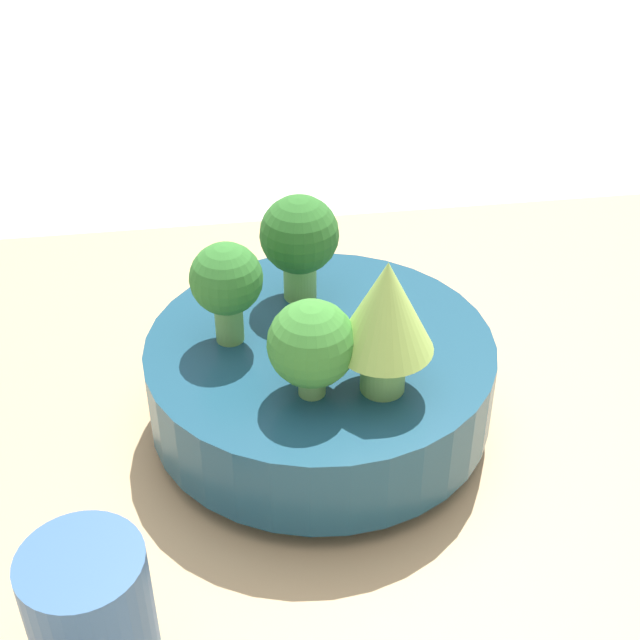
% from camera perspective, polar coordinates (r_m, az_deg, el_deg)
% --- Properties ---
extents(ground_plane, '(6.00, 6.00, 0.00)m').
position_cam_1_polar(ground_plane, '(0.68, 1.19, -10.91)').
color(ground_plane, beige).
extents(table, '(0.95, 0.72, 0.04)m').
position_cam_1_polar(table, '(0.67, 1.21, -9.81)').
color(table, tan).
rests_on(table, ground_plane).
extents(bowl, '(0.25, 0.25, 0.08)m').
position_cam_1_polar(bowl, '(0.65, 0.00, -3.76)').
color(bowl, navy).
rests_on(bowl, table).
extents(broccoli_floret_front, '(0.06, 0.06, 0.07)m').
position_cam_1_polar(broccoli_floret_front, '(0.57, -0.54, -1.60)').
color(broccoli_floret_front, '#609347').
rests_on(broccoli_floret_front, bowl).
extents(romanesco_piece_near, '(0.06, 0.06, 0.10)m').
position_cam_1_polar(romanesco_piece_near, '(0.56, 4.24, 0.46)').
color(romanesco_piece_near, '#609347').
rests_on(romanesco_piece_near, bowl).
extents(broccoli_floret_back, '(0.06, 0.06, 0.08)m').
position_cam_1_polar(broccoli_floret_back, '(0.66, -1.33, 5.23)').
color(broccoli_floret_back, '#6BA34C').
rests_on(broccoli_floret_back, bowl).
extents(broccoli_floret_left, '(0.05, 0.05, 0.08)m').
position_cam_1_polar(broccoli_floret_left, '(0.62, -6.01, 2.40)').
color(broccoli_floret_left, '#609347').
rests_on(broccoli_floret_left, bowl).
extents(cup, '(0.07, 0.07, 0.08)m').
position_cam_1_polar(cup, '(0.53, -14.47, -17.54)').
color(cup, '#33567F').
rests_on(cup, table).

